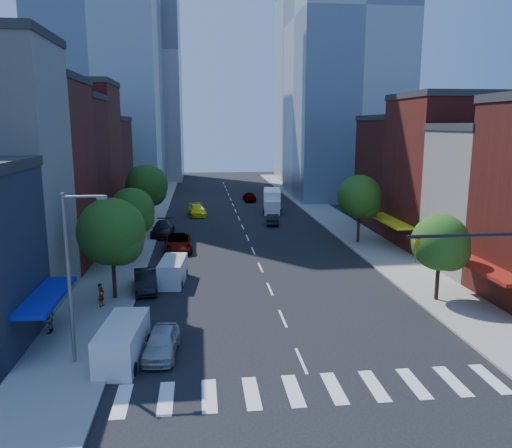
% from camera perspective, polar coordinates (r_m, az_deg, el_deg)
% --- Properties ---
extents(ground, '(220.00, 220.00, 0.00)m').
position_cam_1_polar(ground, '(27.90, 5.19, -15.30)').
color(ground, black).
rests_on(ground, ground).
extents(sidewalk_left, '(5.00, 120.00, 0.15)m').
position_cam_1_polar(sidewalk_left, '(65.99, -12.71, 0.16)').
color(sidewalk_left, gray).
rests_on(sidewalk_left, ground).
extents(sidewalk_right, '(5.00, 120.00, 0.15)m').
position_cam_1_polar(sidewalk_right, '(67.94, 8.74, 0.62)').
color(sidewalk_right, gray).
rests_on(sidewalk_right, ground).
extents(crosswalk, '(19.00, 3.00, 0.01)m').
position_cam_1_polar(crosswalk, '(25.31, 6.63, -18.28)').
color(crosswalk, silver).
rests_on(crosswalk, ground).
extents(bldg_left_2, '(12.00, 9.00, 16.00)m').
position_cam_1_polar(bldg_left_2, '(47.80, -25.83, 4.79)').
color(bldg_left_2, maroon).
rests_on(bldg_left_2, ground).
extents(bldg_left_3, '(12.00, 8.00, 15.00)m').
position_cam_1_polar(bldg_left_3, '(55.91, -22.96, 5.28)').
color(bldg_left_3, '#4E1B13').
rests_on(bldg_left_3, ground).
extents(bldg_left_4, '(12.00, 9.00, 17.00)m').
position_cam_1_polar(bldg_left_4, '(64.01, -20.92, 6.98)').
color(bldg_left_4, maroon).
rests_on(bldg_left_4, ground).
extents(bldg_left_5, '(12.00, 10.00, 13.00)m').
position_cam_1_polar(bldg_left_5, '(73.37, -19.00, 5.99)').
color(bldg_left_5, '#4E1B13').
rests_on(bldg_left_5, ground).
extents(bldg_right_1, '(12.00, 8.00, 12.00)m').
position_cam_1_polar(bldg_right_1, '(47.78, 26.90, 2.27)').
color(bldg_right_1, '#B8B3A9').
rests_on(bldg_right_1, ground).
extents(bldg_right_2, '(12.00, 10.00, 15.00)m').
position_cam_1_polar(bldg_right_2, '(55.29, 21.95, 5.30)').
color(bldg_right_2, maroon).
rests_on(bldg_right_2, ground).
extents(bldg_right_3, '(12.00, 10.00, 13.00)m').
position_cam_1_polar(bldg_right_3, '(64.31, 17.68, 5.41)').
color(bldg_right_3, '#4E1B13').
rests_on(bldg_right_3, ground).
extents(tower_ne, '(18.00, 20.00, 60.00)m').
position_cam_1_polar(tower_ne, '(91.72, 10.36, 22.11)').
color(tower_ne, '#9EA5AD').
rests_on(tower_ne, ground).
extents(tower_far_w, '(18.00, 18.00, 56.00)m').
position_cam_1_polar(tower_far_w, '(121.09, -13.19, 18.34)').
color(tower_far_w, '#9EA5AD').
rests_on(tower_far_w, ground).
extents(streetlight, '(2.25, 0.25, 9.00)m').
position_cam_1_polar(streetlight, '(27.21, -20.30, -4.75)').
color(streetlight, slate).
rests_on(streetlight, sidewalk_left).
extents(tree_left_near, '(4.80, 4.80, 7.30)m').
position_cam_1_polar(tree_left_near, '(36.65, -15.96, -1.13)').
color(tree_left_near, black).
rests_on(tree_left_near, sidewalk_left).
extents(tree_left_mid, '(4.20, 4.20, 6.65)m').
position_cam_1_polar(tree_left_mid, '(47.40, -13.83, 1.30)').
color(tree_left_mid, black).
rests_on(tree_left_mid, sidewalk_left).
extents(tree_left_far, '(5.00, 5.00, 7.75)m').
position_cam_1_polar(tree_left_far, '(61.07, -12.24, 4.18)').
color(tree_left_far, black).
rests_on(tree_left_far, sidewalk_left).
extents(tree_right_near, '(4.00, 4.00, 6.20)m').
position_cam_1_polar(tree_right_near, '(37.40, 20.54, -2.24)').
color(tree_right_near, black).
rests_on(tree_right_near, sidewalk_right).
extents(tree_right_far, '(4.60, 4.60, 7.20)m').
position_cam_1_polar(tree_right_far, '(53.63, 11.93, 2.88)').
color(tree_right_far, black).
rests_on(tree_right_far, sidewalk_right).
extents(parked_car_front, '(2.06, 4.43, 1.47)m').
position_cam_1_polar(parked_car_front, '(28.59, -10.75, -13.15)').
color(parked_car_front, '#A9A9AE').
rests_on(parked_car_front, ground).
extents(parked_car_second, '(2.24, 4.88, 1.55)m').
position_cam_1_polar(parked_car_second, '(39.24, -12.52, -6.34)').
color(parked_car_second, black).
rests_on(parked_car_second, ground).
extents(parked_car_third, '(2.98, 5.94, 1.61)m').
position_cam_1_polar(parked_car_third, '(50.93, -8.89, -2.10)').
color(parked_car_third, '#999999').
rests_on(parked_car_third, ground).
extents(parked_car_rear, '(2.63, 5.79, 1.64)m').
position_cam_1_polar(parked_car_rear, '(57.99, -10.59, -0.51)').
color(parked_car_rear, black).
rests_on(parked_car_rear, ground).
extents(cargo_van_near, '(2.47, 5.17, 2.13)m').
position_cam_1_polar(cargo_van_near, '(28.16, -15.06, -13.03)').
color(cargo_van_near, silver).
rests_on(cargo_van_near, ground).
extents(cargo_van_far, '(2.28, 4.75, 1.96)m').
position_cam_1_polar(cargo_van_far, '(40.49, -9.50, -5.38)').
color(cargo_van_far, silver).
rests_on(cargo_van_far, ground).
extents(taxi, '(2.70, 5.45, 1.52)m').
position_cam_1_polar(taxi, '(70.02, -6.75, 1.56)').
color(taxi, '#FFF40D').
rests_on(taxi, ground).
extents(traffic_car_oncoming, '(1.95, 4.38, 1.39)m').
position_cam_1_polar(traffic_car_oncoming, '(63.44, 1.89, 0.57)').
color(traffic_car_oncoming, black).
rests_on(traffic_car_oncoming, ground).
extents(traffic_car_far, '(2.12, 4.57, 1.52)m').
position_cam_1_polar(traffic_car_far, '(83.02, -0.75, 3.15)').
color(traffic_car_far, '#999999').
rests_on(traffic_car_far, ground).
extents(box_truck, '(3.32, 8.12, 3.17)m').
position_cam_1_polar(box_truck, '(72.69, 1.83, 2.58)').
color(box_truck, white).
rests_on(box_truck, ground).
extents(pedestrian_near, '(0.56, 0.69, 1.64)m').
position_cam_1_polar(pedestrian_near, '(36.23, -17.28, -7.75)').
color(pedestrian_near, '#999999').
rests_on(pedestrian_near, sidewalk_left).
extents(pedestrian_far, '(0.62, 0.78, 1.59)m').
position_cam_1_polar(pedestrian_far, '(32.91, -22.71, -10.12)').
color(pedestrian_far, '#999999').
rests_on(pedestrian_far, sidewalk_left).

